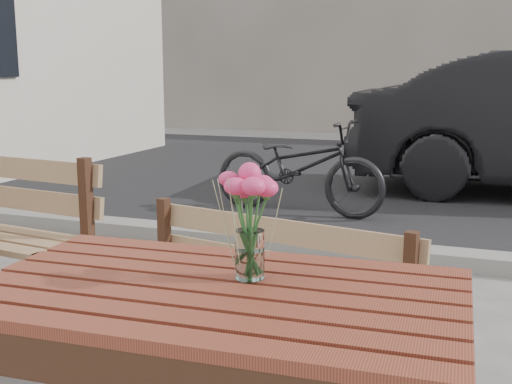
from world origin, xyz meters
TOP-DOWN VIEW (x-y plane):
  - street at (0.00, 5.06)m, footprint 30.00×8.12m
  - main_table at (0.02, -0.09)m, footprint 1.34×0.82m
  - main_bench at (-0.16, 0.82)m, footprint 1.36×0.65m
  - main_vase at (0.08, 0.01)m, footprint 0.18×0.18m
  - bicycle at (-1.05, 4.34)m, footprint 1.80×0.79m

SIDE VIEW (x-z plane):
  - street at x=0.00m, z-range -0.03..0.09m
  - bicycle at x=-1.05m, z-range 0.00..0.92m
  - main_bench at x=-0.16m, z-range 0.09..0.90m
  - main_table at x=0.02m, z-range 0.27..1.08m
  - main_vase at x=0.08m, z-range 0.85..1.18m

